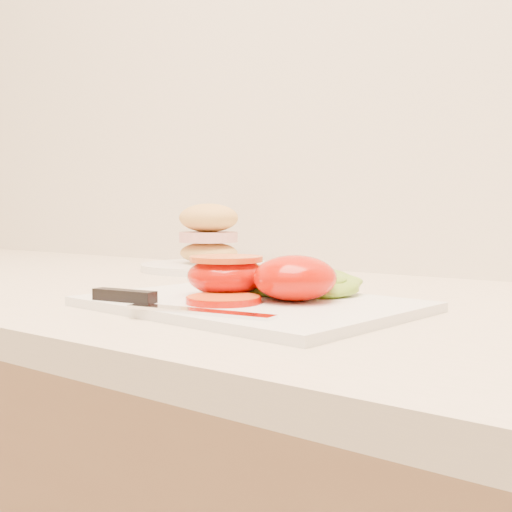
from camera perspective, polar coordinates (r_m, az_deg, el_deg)
The scene contains 8 objects.
cutting_board at distance 0.67m, azimuth -0.52°, elevation -4.29°, with size 0.33×0.24×0.01m, color silver.
tomato_half_dome at distance 0.66m, azimuth 3.48°, elevation -1.96°, with size 0.09×0.09×0.05m, color red.
tomato_half_cut at distance 0.70m, azimuth -2.65°, elevation -1.60°, with size 0.09×0.09×0.04m.
tomato_slice_0 at distance 0.65m, azimuth -2.90°, elevation -3.88°, with size 0.07×0.07×0.01m, color orange.
lettuce_leaf_0 at distance 0.73m, azimuth 2.32°, elevation -2.09°, with size 0.16×0.10×0.03m, color #82AB2D.
lettuce_leaf_1 at distance 0.71m, azimuth 5.10°, elevation -2.47°, with size 0.11×0.08×0.02m, color #82AB2D.
knife at distance 0.64m, azimuth -9.27°, elevation -4.00°, with size 0.23×0.04×0.01m.
sandwich_plate at distance 1.11m, azimuth -4.23°, elevation 0.84°, with size 0.23×0.23×0.12m.
Camera 1 is at (0.05, 1.04, 1.03)m, focal length 45.00 mm.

